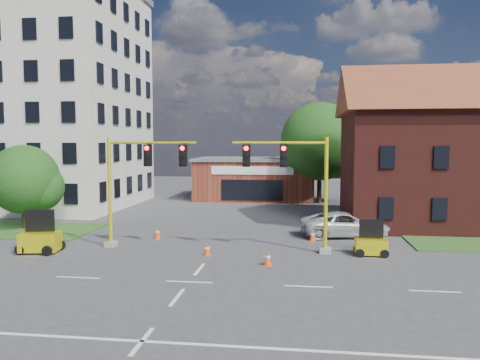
{
  "coord_description": "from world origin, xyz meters",
  "views": [
    {
      "loc": [
        4.63,
        -19.01,
        5.92
      ],
      "look_at": [
        0.88,
        10.0,
        3.56
      ],
      "focal_mm": 35.0,
      "sensor_mm": 36.0,
      "label": 1
    }
  ],
  "objects": [
    {
      "name": "ground",
      "position": [
        0.0,
        0.0,
        0.0
      ],
      "size": [
        120.0,
        120.0,
        0.0
      ],
      "primitive_type": "plane",
      "color": "#404042",
      "rests_on": "ground"
    },
    {
      "name": "lane_markings",
      "position": [
        0.0,
        -3.0,
        0.01
      ],
      "size": [
        60.0,
        36.0,
        0.01
      ],
      "primitive_type": null,
      "color": "white",
      "rests_on": "ground"
    },
    {
      "name": "office_block",
      "position": [
        -20.0,
        21.9,
        10.31
      ],
      "size": [
        18.4,
        15.4,
        20.6
      ],
      "color": "beige",
      "rests_on": "ground"
    },
    {
      "name": "brick_shop",
      "position": [
        0.0,
        29.98,
        2.16
      ],
      "size": [
        12.4,
        8.4,
        4.3
      ],
      "color": "maroon",
      "rests_on": "ground"
    },
    {
      "name": "tree_large",
      "position": [
        6.89,
        27.08,
        5.76
      ],
      "size": [
        7.98,
        7.6,
        9.81
      ],
      "color": "#322212",
      "rests_on": "ground"
    },
    {
      "name": "tree_nw_front",
      "position": [
        -13.76,
        10.58,
        3.26
      ],
      "size": [
        4.92,
        4.69,
        5.75
      ],
      "color": "#322212",
      "rests_on": "ground"
    },
    {
      "name": "signal_mast_west",
      "position": [
        -4.36,
        6.0,
        3.92
      ],
      "size": [
        5.3,
        0.6,
        6.2
      ],
      "color": "gray",
      "rests_on": "ground"
    },
    {
      "name": "signal_mast_east",
      "position": [
        4.36,
        6.0,
        3.92
      ],
      "size": [
        5.3,
        0.6,
        6.2
      ],
      "color": "gray",
      "rests_on": "ground"
    },
    {
      "name": "trailer_west",
      "position": [
        -9.2,
        4.2,
        0.7
      ],
      "size": [
        2.16,
        1.63,
        2.23
      ],
      "rotation": [
        0.0,
        0.0,
        0.18
      ],
      "color": "#FFF015",
      "rests_on": "ground"
    },
    {
      "name": "trailer_east",
      "position": [
        8.36,
        5.84,
        0.57
      ],
      "size": [
        1.6,
        1.07,
        1.81
      ],
      "rotation": [
        0.0,
        0.0,
        -0.0
      ],
      "color": "#FFF015",
      "rests_on": "ground"
    },
    {
      "name": "cone_a",
      "position": [
        -0.14,
        4.58,
        0.34
      ],
      "size": [
        0.4,
        0.4,
        0.7
      ],
      "color": "#FF4E0D",
      "rests_on": "ground"
    },
    {
      "name": "cone_b",
      "position": [
        -4.04,
        8.46,
        0.34
      ],
      "size": [
        0.4,
        0.4,
        0.7
      ],
      "color": "#FF4E0D",
      "rests_on": "ground"
    },
    {
      "name": "cone_c",
      "position": [
        3.12,
        3.09,
        0.34
      ],
      "size": [
        0.4,
        0.4,
        0.7
      ],
      "color": "#FF4E0D",
      "rests_on": "ground"
    },
    {
      "name": "cone_d",
      "position": [
        5.4,
        9.0,
        0.34
      ],
      "size": [
        0.4,
        0.4,
        0.7
      ],
      "color": "#FF4E0D",
      "rests_on": "ground"
    },
    {
      "name": "pickup_white",
      "position": [
        7.46,
        10.68,
        0.77
      ],
      "size": [
        5.91,
        3.59,
        1.53
      ],
      "primitive_type": "imported",
      "rotation": [
        0.0,
        0.0,
        1.77
      ],
      "color": "silver",
      "rests_on": "ground"
    }
  ]
}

